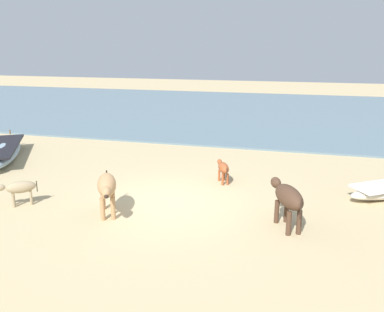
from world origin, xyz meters
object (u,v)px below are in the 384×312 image
cow_second_adult_tan (107,187)px  fishing_boat_3 (3,152)px  calf_near_dun (20,188)px  calf_far_rust (223,168)px  cow_adult_dark (288,198)px

cow_second_adult_tan → fishing_boat_3: bearing=-147.0°
fishing_boat_3 → cow_second_adult_tan: 7.26m
fishing_boat_3 → calf_near_dun: (3.64, -3.71, 0.19)m
calf_near_dun → calf_far_rust: (4.96, 3.24, -0.02)m
fishing_boat_3 → cow_adult_dark: bearing=-137.7°
fishing_boat_3 → cow_second_adult_tan: bearing=-151.4°
fishing_boat_3 → cow_adult_dark: (10.65, -3.24, 0.46)m
fishing_boat_3 → calf_near_dun: 5.20m
cow_adult_dark → cow_second_adult_tan: cow_second_adult_tan is taller
cow_second_adult_tan → cow_adult_dark: bearing=69.6°
cow_adult_dark → cow_second_adult_tan: size_ratio=0.99×
cow_adult_dark → calf_near_dun: cow_adult_dark is taller
calf_far_rust → calf_near_dun: bearing=97.5°
calf_near_dun → calf_far_rust: bearing=174.6°
fishing_boat_3 → calf_far_rust: bearing=-123.9°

